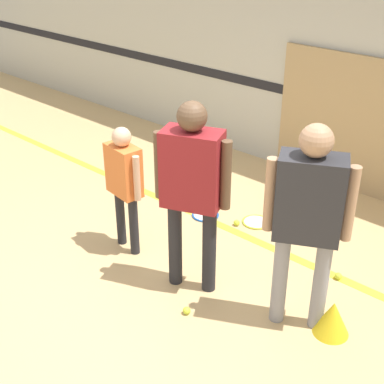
{
  "coord_description": "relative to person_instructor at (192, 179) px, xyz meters",
  "views": [
    {
      "loc": [
        2.8,
        -2.74,
        3.03
      ],
      "look_at": [
        0.2,
        0.19,
        0.96
      ],
      "focal_mm": 50.0,
      "sensor_mm": 36.0,
      "label": 1
    }
  ],
  "objects": [
    {
      "name": "ground_plane",
      "position": [
        -0.2,
        -0.19,
        -1.08
      ],
      "size": [
        16.0,
        16.0,
        0.0
      ],
      "primitive_type": "plane",
      "color": "tan"
    },
    {
      "name": "wall_back",
      "position": [
        -0.2,
        2.76,
        0.52
      ],
      "size": [
        16.0,
        0.07,
        3.2
      ],
      "color": "beige",
      "rests_on": "ground_plane"
    },
    {
      "name": "floor_stripe",
      "position": [
        -0.2,
        0.98,
        -1.07
      ],
      "size": [
        14.4,
        0.1,
        0.01
      ],
      "color": "yellow",
      "rests_on": "ground_plane"
    },
    {
      "name": "person_instructor",
      "position": [
        0.0,
        0.0,
        0.0
      ],
      "size": [
        0.62,
        0.43,
        1.74
      ],
      "rotation": [
        0.0,
        0.0,
        0.38
      ],
      "color": "#232328",
      "rests_on": "ground_plane"
    },
    {
      "name": "person_student_left",
      "position": [
        -0.88,
        0.03,
        -0.28
      ],
      "size": [
        0.49,
        0.25,
        1.29
      ],
      "rotation": [
        0.0,
        0.0,
        -0.15
      ],
      "color": "#232328",
      "rests_on": "ground_plane"
    },
    {
      "name": "person_student_right",
      "position": [
        0.97,
        0.2,
        0.0
      ],
      "size": [
        0.6,
        0.46,
        1.74
      ],
      "rotation": [
        0.0,
        0.0,
        -2.67
      ],
      "color": "gray",
      "rests_on": "ground_plane"
    },
    {
      "name": "racket_spare_on_floor",
      "position": [
        -0.19,
        1.3,
        -1.07
      ],
      "size": [
        0.4,
        0.55,
        0.03
      ],
      "rotation": [
        0.0,
        0.0,
        1.17
      ],
      "color": "#C6D838",
      "rests_on": "ground_plane"
    },
    {
      "name": "racket_second_spare",
      "position": [
        -0.71,
        1.05,
        -1.07
      ],
      "size": [
        0.33,
        0.55,
        0.03
      ],
      "rotation": [
        0.0,
        0.0,
        1.47
      ],
      "color": "blue",
      "rests_on": "ground_plane"
    },
    {
      "name": "tennis_ball_near_instructor",
      "position": [
        0.23,
        -0.33,
        -1.04
      ],
      "size": [
        0.07,
        0.07,
        0.07
      ],
      "primitive_type": "sphere",
      "color": "#CCE038",
      "rests_on": "ground_plane"
    },
    {
      "name": "tennis_ball_by_spare_racket",
      "position": [
        -0.32,
        1.09,
        -1.04
      ],
      "size": [
        0.07,
        0.07,
        0.07
      ],
      "primitive_type": "sphere",
      "color": "#CCE038",
      "rests_on": "ground_plane"
    },
    {
      "name": "tennis_ball_stray_left",
      "position": [
        0.96,
        0.96,
        -1.04
      ],
      "size": [
        0.07,
        0.07,
        0.07
      ],
      "primitive_type": "sphere",
      "color": "#CCE038",
      "rests_on": "ground_plane"
    },
    {
      "name": "training_cone",
      "position": [
        1.25,
        0.27,
        -0.93
      ],
      "size": [
        0.29,
        0.29,
        0.3
      ],
      "color": "yellow",
      "rests_on": "ground_plane"
    }
  ]
}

